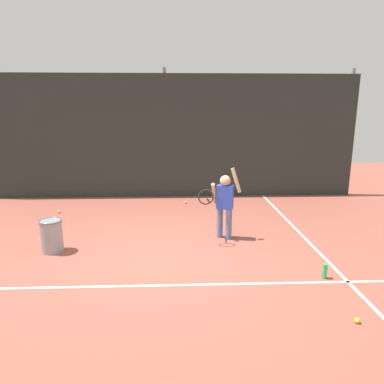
{
  "coord_description": "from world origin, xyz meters",
  "views": [
    {
      "loc": [
        0.35,
        -5.4,
        2.37
      ],
      "look_at": [
        0.6,
        0.99,
        0.85
      ],
      "focal_mm": 32.57,
      "sensor_mm": 36.0,
      "label": 1
    }
  ],
  "objects_px": {
    "water_bottle": "(325,271)",
    "tennis_ball_0": "(185,202)",
    "tennis_player": "(224,201)",
    "ball_hopper": "(52,235)",
    "tennis_ball_2": "(357,320)",
    "tennis_ball_1": "(59,212)"
  },
  "relations": [
    {
      "from": "water_bottle",
      "to": "tennis_ball_0",
      "type": "xyz_separation_m",
      "value": [
        -1.92,
        4.16,
        -0.08
      ]
    },
    {
      "from": "tennis_ball_0",
      "to": "tennis_player",
      "type": "bearing_deg",
      "value": -75.01
    },
    {
      "from": "ball_hopper",
      "to": "tennis_ball_0",
      "type": "xyz_separation_m",
      "value": [
        2.33,
        3.01,
        -0.26
      ]
    },
    {
      "from": "water_bottle",
      "to": "tennis_ball_2",
      "type": "xyz_separation_m",
      "value": [
        -0.07,
        -1.08,
        -0.08
      ]
    },
    {
      "from": "tennis_ball_2",
      "to": "ball_hopper",
      "type": "bearing_deg",
      "value": 151.97
    },
    {
      "from": "ball_hopper",
      "to": "tennis_ball_1",
      "type": "xyz_separation_m",
      "value": [
        -0.66,
        2.28,
        -0.26
      ]
    },
    {
      "from": "ball_hopper",
      "to": "tennis_ball_2",
      "type": "height_order",
      "value": "ball_hopper"
    },
    {
      "from": "tennis_ball_1",
      "to": "tennis_player",
      "type": "bearing_deg",
      "value": -25.93
    },
    {
      "from": "ball_hopper",
      "to": "tennis_ball_0",
      "type": "distance_m",
      "value": 3.81
    },
    {
      "from": "tennis_player",
      "to": "tennis_ball_0",
      "type": "distance_m",
      "value": 2.68
    },
    {
      "from": "tennis_player",
      "to": "tennis_ball_0",
      "type": "xyz_separation_m",
      "value": [
        -0.67,
        2.5,
        -0.69
      ]
    },
    {
      "from": "water_bottle",
      "to": "tennis_ball_0",
      "type": "bearing_deg",
      "value": 114.8
    },
    {
      "from": "ball_hopper",
      "to": "water_bottle",
      "type": "xyz_separation_m",
      "value": [
        4.25,
        -1.15,
        -0.18
      ]
    },
    {
      "from": "water_bottle",
      "to": "tennis_ball_2",
      "type": "distance_m",
      "value": 1.08
    },
    {
      "from": "water_bottle",
      "to": "tennis_ball_0",
      "type": "distance_m",
      "value": 4.58
    },
    {
      "from": "tennis_ball_0",
      "to": "tennis_ball_2",
      "type": "distance_m",
      "value": 5.55
    },
    {
      "from": "water_bottle",
      "to": "tennis_ball_1",
      "type": "height_order",
      "value": "water_bottle"
    },
    {
      "from": "tennis_ball_0",
      "to": "tennis_ball_1",
      "type": "bearing_deg",
      "value": -166.39
    },
    {
      "from": "tennis_ball_1",
      "to": "tennis_ball_2",
      "type": "distance_m",
      "value": 6.62
    },
    {
      "from": "tennis_ball_1",
      "to": "tennis_ball_2",
      "type": "height_order",
      "value": "same"
    },
    {
      "from": "water_bottle",
      "to": "tennis_ball_2",
      "type": "bearing_deg",
      "value": -93.55
    },
    {
      "from": "ball_hopper",
      "to": "water_bottle",
      "type": "relative_size",
      "value": 2.55
    }
  ]
}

